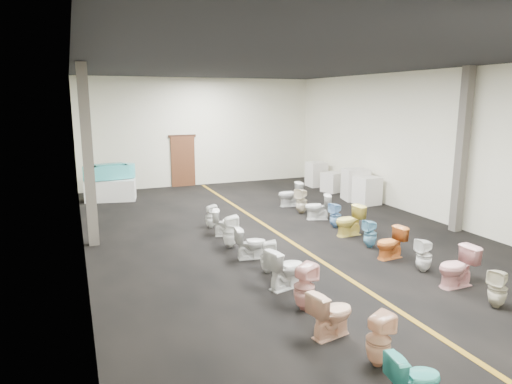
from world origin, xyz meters
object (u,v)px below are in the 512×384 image
toilet_right_6 (370,234)px  toilet_left_9 (211,216)px  toilet_left_0 (414,379)px  appliance_crate_d (316,174)px  toilet_left_7 (230,231)px  toilet_left_2 (331,313)px  bathtub (110,171)px  toilet_right_2 (498,288)px  toilet_left_6 (251,243)px  toilet_left_3 (304,287)px  toilet_right_3 (457,267)px  toilet_right_7 (349,221)px  appliance_crate_c (332,182)px  toilet_right_10 (302,201)px  toilet_left_4 (286,268)px  toilet_right_9 (318,207)px  toilet_left_1 (379,340)px  toilet_right_8 (336,215)px  toilet_left_5 (268,257)px  toilet_right_11 (290,194)px  display_table (111,190)px  appliance_crate_b (355,185)px  appliance_crate_a (367,190)px  toilet_right_5 (391,243)px  toilet_left_8 (226,223)px

toilet_right_6 → toilet_left_9: bearing=-133.4°
toilet_left_0 → appliance_crate_d: bearing=-17.1°
toilet_left_7 → toilet_left_2: bearing=-173.3°
bathtub → toilet_right_2: size_ratio=2.58×
toilet_left_6 → toilet_left_3: bearing=-173.0°
toilet_left_0 → toilet_right_6: bearing=-23.4°
toilet_right_3 → toilet_right_6: size_ratio=1.15×
toilet_right_7 → appliance_crate_c: bearing=148.8°
toilet_left_2 → toilet_right_10: (3.20, 7.09, 0.03)m
bathtub → toilet_right_6: size_ratio=2.60×
bathtub → toilet_left_4: 9.82m
toilet_left_3 → toilet_right_3: 3.26m
appliance_crate_c → toilet_right_9: toilet_right_9 is taller
toilet_left_1 → toilet_right_2: bearing=-87.6°
bathtub → toilet_right_8: bathtub is taller
toilet_left_5 → toilet_right_8: bearing=-33.8°
toilet_left_2 → toilet_right_11: bearing=-33.8°
toilet_left_2 → toilet_left_4: 1.94m
display_table → toilet_left_3: size_ratio=2.06×
appliance_crate_b → toilet_left_1: 10.77m
appliance_crate_a → toilet_right_2: appliance_crate_a is taller
toilet_left_0 → toilet_left_4: (0.07, 3.73, 0.06)m
toilet_left_1 → display_table: bearing=1.1°
toilet_left_4 → toilet_right_6: toilet_left_4 is taller
appliance_crate_a → toilet_right_2: bearing=-109.4°
toilet_left_4 → toilet_right_6: bearing=-78.9°
appliance_crate_d → toilet_right_5: 8.93m
toilet_left_6 → toilet_right_7: (3.13, 0.68, 0.04)m
toilet_right_11 → appliance_crate_b: bearing=97.7°
toilet_left_9 → toilet_right_5: (3.14, -4.02, 0.03)m
toilet_left_8 → display_table: bearing=44.9°
toilet_left_9 → toilet_left_4: bearing=179.0°
toilet_right_9 → toilet_right_11: toilet_right_11 is taller
appliance_crate_c → display_table: bearing=168.6°
appliance_crate_b → toilet_right_9: bearing=-144.3°
toilet_right_5 → toilet_right_11: size_ratio=0.89×
toilet_right_6 → toilet_right_3: bearing=4.2°
toilet_right_6 → toilet_right_11: bearing=-179.9°
toilet_left_7 → toilet_right_2: size_ratio=1.15×
display_table → toilet_right_3: toilet_right_3 is taller
toilet_left_2 → toilet_right_7: 5.51m
toilet_right_5 → toilet_right_10: bearing=174.0°
toilet_left_6 → toilet_right_2: bearing=-133.3°
display_table → toilet_left_5: display_table is taller
toilet_left_7 → toilet_right_5: toilet_left_7 is taller
toilet_left_3 → toilet_right_8: size_ratio=1.16×
appliance_crate_d → toilet_left_6: (-5.82, -7.25, -0.15)m
appliance_crate_c → toilet_left_1: size_ratio=1.00×
toilet_left_3 → toilet_left_9: size_ratio=1.24×
toilet_left_3 → toilet_right_6: (3.13, 2.41, -0.07)m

